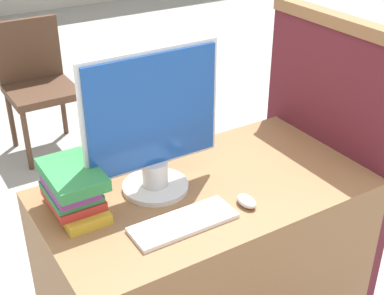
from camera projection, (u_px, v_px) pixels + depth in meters
name	position (u px, v px, depth m)	size (l,w,h in m)	color
desk	(205.00, 265.00, 2.19)	(1.23, 0.68, 0.76)	#8C603D
carrel_divider	(323.00, 160.00, 2.37)	(0.07, 0.75, 1.31)	#5B1E28
monitor	(153.00, 126.00, 1.87)	(0.52, 0.25, 0.54)	silver
keyboard	(184.00, 223.00, 1.80)	(0.37, 0.14, 0.02)	white
mouse	(247.00, 201.00, 1.89)	(0.05, 0.09, 0.03)	silver
book_stack	(73.00, 190.00, 1.83)	(0.17, 0.27, 0.17)	gold
far_chair	(37.00, 79.00, 3.62)	(0.44, 0.44, 0.90)	#4C3323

